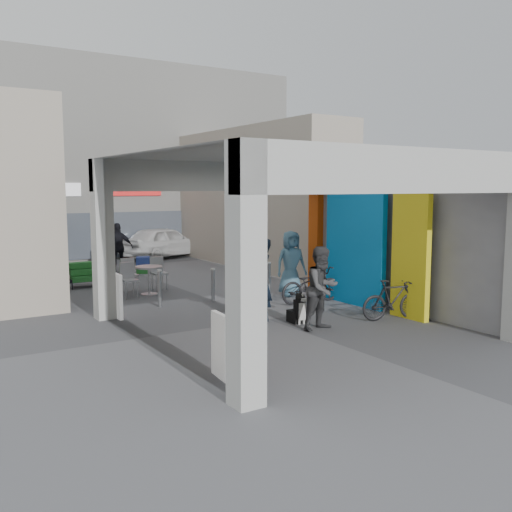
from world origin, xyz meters
TOP-DOWN VIEW (x-y plane):
  - ground at (0.00, 0.00)m, footprint 90.00×90.00m
  - arcade_canopy at (0.54, -0.82)m, footprint 6.40×6.45m
  - far_building at (-0.00, 13.99)m, footprint 18.00×4.08m
  - plaza_bldg_right at (4.50, 7.50)m, footprint 2.00×9.00m
  - bollard_left at (-1.50, 2.48)m, footprint 0.09×0.09m
  - bollard_center at (-0.06, 2.43)m, footprint 0.09×0.09m
  - bollard_right at (1.56, 2.29)m, footprint 0.09×0.09m
  - advert_board_near at (-2.75, -2.84)m, footprint 0.15×0.56m
  - advert_board_far at (-2.75, 1.90)m, footprint 0.11×0.55m
  - cafe_set at (-1.21, 4.47)m, footprint 1.53×1.24m
  - produce_stand at (-2.21, 6.28)m, footprint 1.08×0.59m
  - crate_stack at (0.19, 7.88)m, footprint 0.55×0.51m
  - border_collie at (0.35, -0.64)m, footprint 0.26×0.51m
  - man_with_dog at (-0.31, -0.19)m, footprint 0.80×0.72m
  - man_back_turned at (0.44, -1.33)m, footprint 0.92×0.76m
  - man_elderly at (2.08, 2.02)m, footprint 0.94×0.70m
  - man_crates at (-0.39, 8.67)m, footprint 1.04×0.57m
  - bicycle_front at (1.93, 0.94)m, footprint 1.75×0.67m
  - bicycle_rear at (2.30, -1.50)m, footprint 1.55×0.79m
  - white_van at (2.49, 11.50)m, footprint 4.12×2.71m

SIDE VIEW (x-z plane):
  - ground at x=0.00m, z-range 0.00..0.00m
  - border_collie at x=0.35m, z-range -0.07..0.63m
  - crate_stack at x=0.19m, z-range 0.00..0.56m
  - produce_stand at x=-2.21m, z-range -0.07..0.64m
  - cafe_set at x=-1.21m, z-range -0.14..0.79m
  - bollard_center at x=-0.06m, z-range 0.00..0.83m
  - bollard_right at x=1.56m, z-range 0.00..0.89m
  - bicycle_rear at x=2.30m, z-range 0.00..0.90m
  - bollard_left at x=-1.50m, z-range 0.00..0.90m
  - bicycle_front at x=1.93m, z-range 0.00..0.91m
  - advert_board_near at x=-2.75m, z-range 0.01..1.01m
  - advert_board_far at x=-2.75m, z-range 0.01..1.01m
  - white_van at x=2.49m, z-range 0.00..1.30m
  - man_crates at x=-0.39m, z-range 0.00..1.68m
  - man_back_turned at x=0.44m, z-range 0.00..1.71m
  - man_elderly at x=2.08m, z-range 0.00..1.74m
  - man_with_dog at x=-0.31m, z-range 0.00..1.84m
  - arcade_canopy at x=0.54m, z-range -0.90..5.50m
  - plaza_bldg_right at x=4.50m, z-range 0.00..5.00m
  - far_building at x=0.00m, z-range -0.01..7.99m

